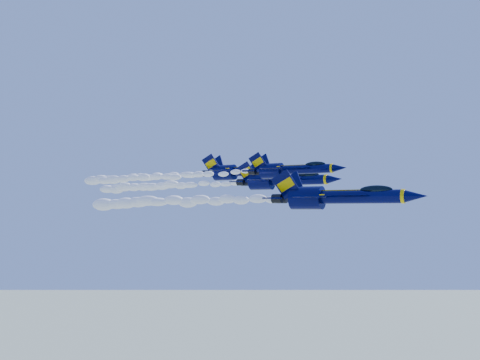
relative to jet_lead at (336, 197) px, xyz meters
The scene contains 8 objects.
jet_lead is the anchor object (origin of this frame).
smoke_trail_jet_lead 24.25m from the jet_lead, behind, with size 32.02×1.99×1.79m, color white.
jet_second 14.42m from the jet_lead, 137.75° to the left, with size 15.25×12.51×5.67m.
smoke_trail_jet_second 34.21m from the jet_lead, 164.22° to the left, with size 32.02×1.58×1.42m, color white.
jet_third 23.20m from the jet_lead, 131.63° to the left, with size 18.40×15.10×6.84m.
smoke_trail_jet_third 42.82m from the jet_lead, 156.32° to the left, with size 32.02×1.90×1.71m, color white.
jet_fourth 37.55m from the jet_lead, 136.89° to the left, with size 19.67×16.14×7.31m.
smoke_trail_jet_fourth 57.66m from the jet_lead, 153.79° to the left, with size 32.02×2.03×1.83m, color white.
Camera 1 is at (39.19, -74.11, 147.82)m, focal length 40.00 mm.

